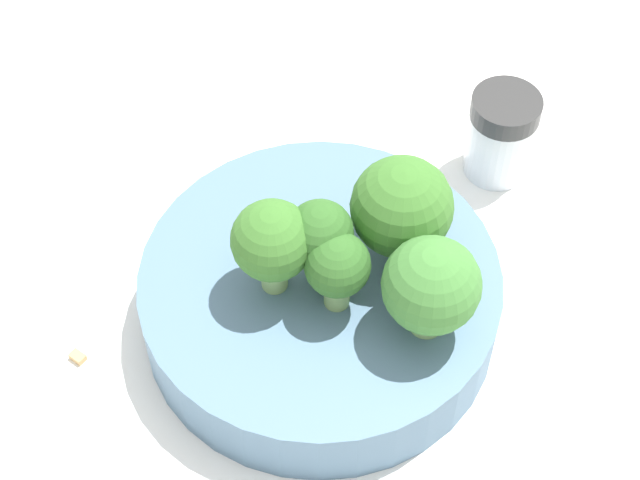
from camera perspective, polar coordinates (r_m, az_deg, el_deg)
ground_plane at (r=0.59m, az=0.00°, el=-4.26°), size 3.00×3.00×0.00m
bowl at (r=0.57m, az=0.00°, el=-3.15°), size 0.19×0.19×0.04m
broccoli_floret_0 at (r=0.53m, az=-2.58°, el=-0.02°), size 0.04×0.04×0.06m
broccoli_floret_1 at (r=0.52m, az=5.95°, el=-2.51°), size 0.05×0.05×0.06m
broccoli_floret_2 at (r=0.52m, az=0.93°, el=-1.47°), size 0.03×0.03×0.05m
broccoli_floret_3 at (r=0.54m, az=4.38°, el=1.73°), size 0.05×0.05×0.06m
broccoli_floret_4 at (r=0.53m, az=-0.20°, el=0.43°), size 0.03×0.03×0.05m
pepper_shaker at (r=0.65m, az=9.63°, el=5.57°), size 0.04×0.04×0.06m
almond_crumb_1 at (r=0.59m, az=-12.84°, el=-5.88°), size 0.01×0.01×0.01m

